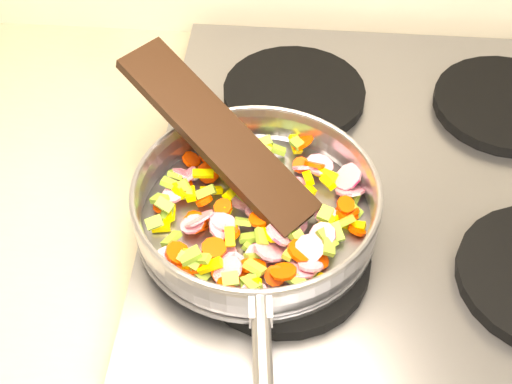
{
  "coord_description": "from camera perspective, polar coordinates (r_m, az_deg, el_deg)",
  "views": [
    {
      "loc": [
        -0.83,
        1.06,
        1.56
      ],
      "look_at": [
        -0.87,
        1.57,
        1.0
      ],
      "focal_mm": 50.0,
      "sensor_mm": 36.0,
      "label": 1
    }
  ],
  "objects": [
    {
      "name": "saute_pan",
      "position": [
        0.77,
        0.01,
        -1.08
      ],
      "size": [
        0.31,
        0.47,
        0.06
      ],
      "rotation": [
        0.0,
        0.0,
        0.11
      ],
      "color": "#9E9EA5",
      "rests_on": "grate_fl"
    },
    {
      "name": "cooktop",
      "position": [
        0.89,
        11.6,
        0.14
      ],
      "size": [
        0.6,
        0.6,
        0.04
      ],
      "primitive_type": "cube",
      "color": "#939399",
      "rests_on": "counter_top"
    },
    {
      "name": "wooden_spatula",
      "position": [
        0.79,
        -3.11,
        4.61
      ],
      "size": [
        0.24,
        0.21,
        0.1
      ],
      "primitive_type": "cube",
      "rotation": [
        0.0,
        -0.35,
        2.46
      ],
      "color": "black",
      "rests_on": "saute_pan"
    },
    {
      "name": "grate_bl",
      "position": [
        0.96,
        3.06,
        7.91
      ],
      "size": [
        0.19,
        0.19,
        0.02
      ],
      "primitive_type": "cylinder",
      "color": "black",
      "rests_on": "cooktop"
    },
    {
      "name": "vegetable_heap",
      "position": [
        0.78,
        -0.17,
        -1.62
      ],
      "size": [
        0.24,
        0.26,
        0.05
      ],
      "color": "#FF3C00",
      "rests_on": "saute_pan"
    },
    {
      "name": "grate_br",
      "position": [
        1.0,
        19.4,
        6.63
      ],
      "size": [
        0.19,
        0.19,
        0.02
      ],
      "primitive_type": "cylinder",
      "color": "black",
      "rests_on": "cooktop"
    },
    {
      "name": "grate_fl",
      "position": [
        0.77,
        2.09,
        -5.48
      ],
      "size": [
        0.19,
        0.19,
        0.02
      ],
      "primitive_type": "cylinder",
      "color": "black",
      "rests_on": "cooktop"
    }
  ]
}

